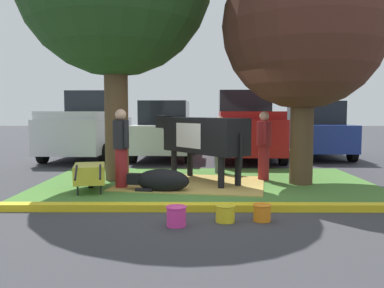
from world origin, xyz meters
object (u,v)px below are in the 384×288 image
(sedan_red, at_px, (165,131))
(sedan_blue, at_px, (314,130))
(bucket_orange, at_px, (262,212))
(pickup_truck_maroon, at_px, (90,127))
(person_visitor_near, at_px, (220,143))
(cow_holstein, at_px, (201,136))
(person_handler, at_px, (264,144))
(bucket_pink, at_px, (176,216))
(wheelbarrow, at_px, (90,174))
(person_visitor_far, at_px, (121,146))
(bucket_yellow, at_px, (225,213))
(shade_tree_right, at_px, (304,28))
(pickup_truck_black, at_px, (246,127))
(calf_lying, at_px, (161,181))

(sedan_red, xyz_separation_m, sedan_blue, (5.40, 0.47, 0.00))
(bucket_orange, relative_size, sedan_red, 0.06)
(pickup_truck_maroon, relative_size, sedan_red, 1.23)
(bucket_orange, xyz_separation_m, sedan_blue, (3.36, 8.74, 0.85))
(bucket_orange, xyz_separation_m, sedan_red, (-2.04, 8.27, 0.85))
(person_visitor_near, distance_m, sedan_blue, 5.51)
(cow_holstein, bearing_deg, person_handler, 8.21)
(cow_holstein, height_order, bucket_pink, cow_holstein)
(wheelbarrow, bearing_deg, person_visitor_near, 42.00)
(bucket_pink, bearing_deg, bucket_orange, 12.11)
(bucket_pink, bearing_deg, person_visitor_far, 114.82)
(person_handler, height_order, bucket_orange, person_handler)
(person_visitor_far, distance_m, sedan_red, 5.77)
(bucket_yellow, bearing_deg, bucket_orange, 4.53)
(bucket_pink, height_order, sedan_blue, sedan_blue)
(sedan_red, distance_m, sedan_blue, 5.42)
(bucket_orange, bearing_deg, shade_tree_right, 65.66)
(bucket_yellow, height_order, pickup_truck_black, pickup_truck_black)
(bucket_pink, xyz_separation_m, bucket_yellow, (0.72, 0.23, -0.01))
(shade_tree_right, distance_m, bucket_orange, 4.77)
(calf_lying, xyz_separation_m, wheelbarrow, (-1.45, -0.05, 0.15))
(shade_tree_right, relative_size, person_visitor_near, 3.49)
(sedan_red, bearing_deg, bucket_yellow, -79.88)
(pickup_truck_maroon, bearing_deg, bucket_orange, -60.89)
(bucket_pink, bearing_deg, bucket_yellow, 17.71)
(wheelbarrow, height_order, bucket_yellow, wheelbarrow)
(bucket_orange, bearing_deg, calf_lying, 127.95)
(shade_tree_right, height_order, pickup_truck_black, shade_tree_right)
(cow_holstein, height_order, person_visitor_near, cow_holstein)
(calf_lying, relative_size, person_handler, 0.80)
(sedan_blue, bearing_deg, bucket_yellow, -114.05)
(shade_tree_right, distance_m, person_handler, 2.75)
(cow_holstein, bearing_deg, person_visitor_near, 68.72)
(sedan_red, height_order, pickup_truck_black, pickup_truck_black)
(cow_holstein, bearing_deg, shade_tree_right, -6.18)
(cow_holstein, height_order, wheelbarrow, cow_holstein)
(sedan_red, relative_size, pickup_truck_black, 0.82)
(person_visitor_near, height_order, bucket_orange, person_visitor_near)
(wheelbarrow, bearing_deg, sedan_blue, 45.42)
(shade_tree_right, xyz_separation_m, person_visitor_far, (-3.97, -0.56, -2.57))
(person_handler, xyz_separation_m, bucket_yellow, (-1.19, -3.59, -0.75))
(pickup_truck_black, bearing_deg, bucket_yellow, -99.25)
(person_handler, bearing_deg, shade_tree_right, -30.88)
(person_handler, height_order, person_visitor_near, person_handler)
(sedan_red, height_order, sedan_blue, same)
(person_visitor_near, distance_m, bucket_pink, 5.07)
(wheelbarrow, bearing_deg, bucket_yellow, -39.97)
(person_visitor_near, xyz_separation_m, pickup_truck_maroon, (-4.46, 3.96, 0.30))
(wheelbarrow, distance_m, pickup_truck_maroon, 6.74)
(shade_tree_right, height_order, person_handler, shade_tree_right)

